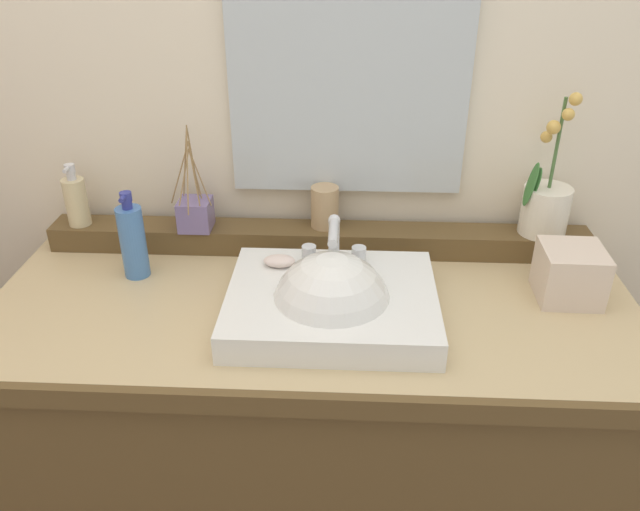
# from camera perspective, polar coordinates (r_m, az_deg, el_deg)

# --- Properties ---
(wall_back) EXTENTS (3.09, 0.20, 2.53)m
(wall_back) POSITION_cam_1_polar(r_m,az_deg,el_deg) (1.58, 0.15, 17.50)
(wall_back) COLOR beige
(wall_back) RESTS_ON ground
(vanity_cabinet) EXTENTS (1.40, 0.61, 0.83)m
(vanity_cabinet) POSITION_cam_1_polar(r_m,az_deg,el_deg) (1.63, -0.61, -16.55)
(vanity_cabinet) COLOR brown
(vanity_cabinet) RESTS_ON ground
(back_ledge) EXTENTS (1.32, 0.09, 0.06)m
(back_ledge) POSITION_cam_1_polar(r_m,az_deg,el_deg) (1.56, -0.16, 1.53)
(back_ledge) COLOR brown
(back_ledge) RESTS_ON vanity_cabinet
(sink_basin) EXTENTS (0.43, 0.35, 0.27)m
(sink_basin) POSITION_cam_1_polar(r_m,az_deg,el_deg) (1.30, 1.05, -4.70)
(sink_basin) COLOR white
(sink_basin) RESTS_ON vanity_cabinet
(soap_bar) EXTENTS (0.07, 0.04, 0.02)m
(soap_bar) POSITION_cam_1_polar(r_m,az_deg,el_deg) (1.38, -3.69, -0.49)
(soap_bar) COLOR silver
(soap_bar) RESTS_ON sink_basin
(potted_plant) EXTENTS (0.12, 0.11, 0.34)m
(potted_plant) POSITION_cam_1_polar(r_m,az_deg,el_deg) (1.58, 19.72, 4.46)
(potted_plant) COLOR silver
(potted_plant) RESTS_ON back_ledge
(soap_dispenser) EXTENTS (0.05, 0.06, 0.16)m
(soap_dispenser) POSITION_cam_1_polar(r_m,az_deg,el_deg) (1.65, -21.18, 4.68)
(soap_dispenser) COLOR beige
(soap_dispenser) RESTS_ON back_ledge
(tumbler_cup) EXTENTS (0.07, 0.07, 0.10)m
(tumbler_cup) POSITION_cam_1_polar(r_m,az_deg,el_deg) (1.53, 0.43, 4.42)
(tumbler_cup) COLOR tan
(tumbler_cup) RESTS_ON back_ledge
(reed_diffuser) EXTENTS (0.10, 0.10, 0.26)m
(reed_diffuser) POSITION_cam_1_polar(r_m,az_deg,el_deg) (1.56, -11.19, 3.79)
(reed_diffuser) COLOR slate
(reed_diffuser) RESTS_ON back_ledge
(lotion_bottle) EXTENTS (0.06, 0.06, 0.21)m
(lotion_bottle) POSITION_cam_1_polar(r_m,az_deg,el_deg) (1.48, -16.56, 1.31)
(lotion_bottle) COLOR #4679BC
(lotion_bottle) RESTS_ON vanity_cabinet
(tissue_box) EXTENTS (0.13, 0.13, 0.12)m
(tissue_box) POSITION_cam_1_polar(r_m,az_deg,el_deg) (1.46, 21.64, -1.52)
(tissue_box) COLOR beige
(tissue_box) RESTS_ON vanity_cabinet
(mirror) EXTENTS (0.55, 0.02, 0.60)m
(mirror) POSITION_cam_1_polar(r_m,az_deg,el_deg) (1.47, 2.63, 16.77)
(mirror) COLOR silver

